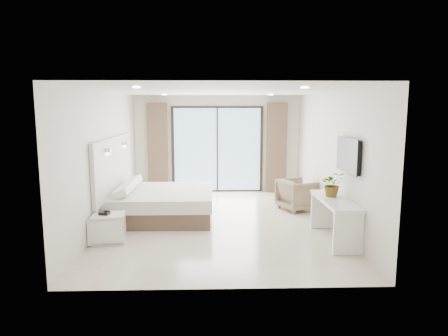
{
  "coord_description": "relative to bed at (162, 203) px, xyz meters",
  "views": [
    {
      "loc": [
        -0.14,
        -8.07,
        2.38
      ],
      "look_at": [
        0.11,
        0.4,
        1.08
      ],
      "focal_mm": 32.0,
      "sensor_mm": 36.0,
      "label": 1
    }
  ],
  "objects": [
    {
      "name": "bed",
      "position": [
        0.0,
        0.0,
        0.0
      ],
      "size": [
        2.14,
        2.04,
        0.74
      ],
      "color": "brown",
      "rests_on": "ground"
    },
    {
      "name": "room_shell",
      "position": [
        1.04,
        0.38,
        1.27
      ],
      "size": [
        4.62,
        6.22,
        2.72
      ],
      "color": "silver",
      "rests_on": "ground"
    },
    {
      "name": "armchair",
      "position": [
        3.09,
        0.6,
        0.08
      ],
      "size": [
        0.96,
        0.99,
        0.79
      ],
      "primitive_type": "imported",
      "rotation": [
        0.0,
        0.0,
        1.97
      ],
      "color": "#947861",
      "rests_on": "ground"
    },
    {
      "name": "console_desk",
      "position": [
        3.28,
        -1.61,
        0.25
      ],
      "size": [
        0.5,
        1.6,
        0.77
      ],
      "color": "white",
      "rests_on": "ground"
    },
    {
      "name": "nightstand",
      "position": [
        -0.75,
        -1.59,
        -0.06
      ],
      "size": [
        0.61,
        0.53,
        0.51
      ],
      "rotation": [
        0.0,
        0.0,
        0.13
      ],
      "color": "white",
      "rests_on": "ground"
    },
    {
      "name": "ground",
      "position": [
        1.24,
        -0.39,
        -0.31
      ],
      "size": [
        6.2,
        6.2,
        0.0
      ],
      "primitive_type": "plane",
      "color": "beige",
      "rests_on": "ground"
    },
    {
      "name": "plant",
      "position": [
        3.28,
        -1.42,
        0.63
      ],
      "size": [
        0.42,
        0.46,
        0.36
      ],
      "primitive_type": "imported",
      "rotation": [
        0.0,
        0.0,
        -0.02
      ],
      "color": "#33662D",
      "rests_on": "console_desk"
    },
    {
      "name": "phone",
      "position": [
        -0.8,
        -1.61,
        0.23
      ],
      "size": [
        0.19,
        0.16,
        0.06
      ],
      "primitive_type": "cube",
      "rotation": [
        0.0,
        0.0,
        -0.17
      ],
      "color": "black",
      "rests_on": "nightstand"
    }
  ]
}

